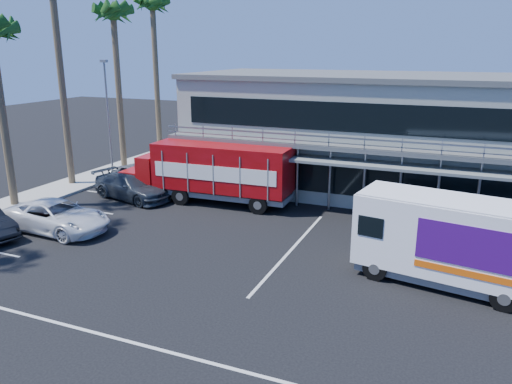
% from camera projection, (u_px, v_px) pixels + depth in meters
% --- Properties ---
extents(ground, '(120.00, 120.00, 0.00)m').
position_uv_depth(ground, '(223.00, 268.00, 20.74)').
color(ground, black).
rests_on(ground, ground).
extents(building, '(22.40, 12.00, 7.30)m').
position_uv_depth(building, '(367.00, 132.00, 31.88)').
color(building, gray).
rests_on(building, ground).
extents(curb_strip, '(3.00, 32.00, 0.16)m').
position_uv_depth(curb_strip, '(52.00, 192.00, 31.59)').
color(curb_strip, '#A5A399').
rests_on(curb_strip, ground).
extents(palm_e, '(2.80, 2.80, 12.25)m').
position_uv_depth(palm_e, '(114.00, 22.00, 34.80)').
color(palm_e, brown).
rests_on(palm_e, ground).
extents(palm_f, '(2.80, 2.80, 13.25)m').
position_uv_depth(palm_f, '(153.00, 14.00, 39.58)').
color(palm_f, brown).
rests_on(palm_f, ground).
extents(light_pole_far, '(0.50, 0.25, 8.09)m').
position_uv_depth(light_pole_far, '(108.00, 113.00, 34.51)').
color(light_pole_far, gray).
rests_on(light_pole_far, ground).
extents(red_truck, '(10.55, 2.89, 3.52)m').
position_uv_depth(red_truck, '(211.00, 171.00, 29.16)').
color(red_truck, '#9D0C0D').
rests_on(red_truck, ground).
extents(white_van, '(7.33, 3.53, 3.43)m').
position_uv_depth(white_van, '(451.00, 240.00, 18.81)').
color(white_van, white).
rests_on(white_van, ground).
extents(parked_car_c, '(5.68, 2.82, 1.55)m').
position_uv_depth(parked_car_c, '(57.00, 216.00, 24.79)').
color(parked_car_c, white).
rests_on(parked_car_c, ground).
extents(parked_car_d, '(5.77, 3.41, 1.57)m').
position_uv_depth(parked_car_d, '(132.00, 186.00, 30.15)').
color(parked_car_d, '#2B323A').
rests_on(parked_car_d, ground).
extents(parked_car_e, '(5.06, 2.75, 1.63)m').
position_uv_depth(parked_car_e, '(141.00, 177.00, 32.34)').
color(parked_car_e, slate).
rests_on(parked_car_e, ground).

